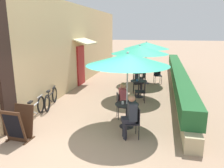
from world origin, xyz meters
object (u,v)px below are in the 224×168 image
at_px(patio_table_near, 127,111).
at_px(cafe_chair_near_left, 121,104).
at_px(patio_table_mid, 139,86).
at_px(cafe_chair_mid_left, 136,82).
at_px(seated_patron_mid_left, 138,79).
at_px(menu_board, 19,124).
at_px(patio_umbrella_mid, 140,50).
at_px(cafe_chair_mid_right, 142,90).
at_px(seated_patron_near_right, 130,114).
at_px(patio_umbrella_near, 128,59).
at_px(bicycle_leaning, 35,109).
at_px(patio_table_far, 145,74).
at_px(patio_umbrella_far, 146,45).
at_px(coffee_cup_near, 123,103).
at_px(cafe_chair_far_right, 158,74).
at_px(cafe_chair_far_left, 142,77).
at_px(seated_patron_near_left, 124,99).
at_px(cafe_chair_near_right, 134,120).
at_px(coffee_cup_far, 145,69).
at_px(bicycle_second, 51,98).
at_px(cafe_chair_far_back, 137,72).

bearing_deg(patio_table_near, cafe_chair_near_left, 115.61).
xyz_separation_m(patio_table_mid, cafe_chair_mid_left, (-0.20, 0.68, -0.01)).
relative_size(seated_patron_mid_left, menu_board, 1.34).
relative_size(patio_umbrella_mid, cafe_chair_mid_right, 2.81).
relative_size(cafe_chair_near_left, seated_patron_near_right, 0.70).
distance_m(patio_umbrella_near, bicycle_leaning, 3.60).
bearing_deg(cafe_chair_near_left, seated_patron_mid_left, 156.48).
xyz_separation_m(patio_table_far, patio_umbrella_far, (-0.00, 0.00, 1.58)).
height_order(cafe_chair_mid_right, menu_board, menu_board).
bearing_deg(coffee_cup_near, patio_table_mid, 87.56).
xyz_separation_m(patio_umbrella_mid, cafe_chair_far_right, (0.75, 2.88, -1.59)).
xyz_separation_m(cafe_chair_near_left, patio_table_far, (0.42, 5.18, 0.01)).
bearing_deg(patio_umbrella_mid, patio_table_near, -90.40).
distance_m(patio_umbrella_near, coffee_cup_near, 1.32).
bearing_deg(cafe_chair_far_left, cafe_chair_mid_right, -158.94).
relative_size(seated_patron_near_left, cafe_chair_far_right, 1.44).
bearing_deg(seated_patron_near_left, bicycle_leaning, -95.13).
distance_m(cafe_chair_near_right, coffee_cup_far, 6.62).
relative_size(bicycle_leaning, menu_board, 1.81).
relative_size(coffee_cup_far, bicycle_second, 0.05).
distance_m(seated_patron_near_left, coffee_cup_far, 5.30).
bearing_deg(cafe_chair_mid_left, patio_table_mid, 6.20).
relative_size(coffee_cup_near, menu_board, 0.10).
distance_m(cafe_chair_far_back, coffee_cup_far, 0.66).
bearing_deg(cafe_chair_mid_left, patio_umbrella_far, 160.83).
height_order(seated_patron_near_right, cafe_chair_far_right, seated_patron_near_right).
distance_m(cafe_chair_mid_right, patio_umbrella_far, 3.68).
xyz_separation_m(cafe_chair_near_right, cafe_chair_mid_left, (-0.49, 4.50, 0.00)).
relative_size(patio_table_near, cafe_chair_far_left, 0.86).
distance_m(cafe_chair_mid_left, cafe_chair_far_back, 2.42).
bearing_deg(patio_table_mid, cafe_chair_near_left, -97.34).
distance_m(seated_patron_near_left, cafe_chair_mid_left, 3.19).
bearing_deg(bicycle_leaning, coffee_cup_near, -9.12).
bearing_deg(patio_umbrella_near, patio_table_mid, 89.60).
distance_m(coffee_cup_near, cafe_chair_mid_left, 3.93).
bearing_deg(patio_umbrella_far, cafe_chair_far_left, -99.70).
distance_m(seated_patron_near_left, cafe_chair_far_right, 5.48).
height_order(seated_patron_mid_left, bicycle_second, seated_patron_mid_left).
bearing_deg(patio_table_far, seated_patron_mid_left, -95.42).
height_order(cafe_chair_near_left, cafe_chair_mid_left, same).
bearing_deg(cafe_chair_mid_left, seated_patron_mid_left, 90.00).
bearing_deg(cafe_chair_far_back, cafe_chair_mid_left, -38.15).
relative_size(patio_umbrella_near, seated_patron_near_left, 1.96).
relative_size(cafe_chair_near_right, patio_umbrella_far, 0.36).
height_order(patio_umbrella_mid, cafe_chair_far_right, patio_umbrella_mid).
distance_m(seated_patron_near_left, cafe_chair_far_left, 4.45).
distance_m(cafe_chair_far_back, bicycle_second, 5.82).
relative_size(coffee_cup_near, bicycle_second, 0.05).
bearing_deg(bicycle_leaning, patio_umbrella_mid, 36.66).
distance_m(seated_patron_near_left, bicycle_second, 3.02).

